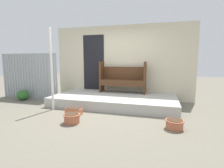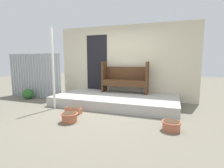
% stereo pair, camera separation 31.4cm
% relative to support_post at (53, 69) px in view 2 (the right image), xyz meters
% --- Properties ---
extents(ground_plane, '(24.00, 24.00, 0.00)m').
position_rel_support_post_xyz_m(ground_plane, '(1.42, 0.09, -1.13)').
color(ground_plane, '#706B5B').
extents(porch_slab, '(3.78, 1.82, 0.29)m').
position_rel_support_post_xyz_m(porch_slab, '(1.52, 1.01, -0.99)').
color(porch_slab, '#B2AFA8').
rests_on(porch_slab, ground_plane).
extents(house_wall, '(4.98, 0.08, 2.60)m').
position_rel_support_post_xyz_m(house_wall, '(1.48, 1.94, 0.17)').
color(house_wall, beige).
rests_on(house_wall, ground_plane).
extents(fence_corrugated, '(2.31, 0.05, 1.63)m').
position_rel_support_post_xyz_m(fence_corrugated, '(-1.67, 1.02, -0.32)').
color(fence_corrugated, '#9EA3A8').
rests_on(fence_corrugated, ground_plane).
extents(support_post, '(0.06, 0.06, 2.27)m').
position_rel_support_post_xyz_m(support_post, '(0.00, 0.00, 0.00)').
color(support_post, white).
rests_on(support_post, ground_plane).
extents(bench, '(1.56, 0.41, 1.06)m').
position_rel_support_post_xyz_m(bench, '(1.65, 1.63, -0.32)').
color(bench, '#4C2D19').
rests_on(bench, porch_slab).
extents(flower_pot_left, '(0.38, 0.38, 0.21)m').
position_rel_support_post_xyz_m(flower_pot_left, '(1.04, -0.83, -1.02)').
color(flower_pot_left, '#B26042').
rests_on(flower_pot_left, ground_plane).
extents(flower_pot_middle, '(0.38, 0.38, 0.19)m').
position_rel_support_post_xyz_m(flower_pot_middle, '(3.22, -0.55, -1.03)').
color(flower_pot_middle, '#B26042').
rests_on(flower_pot_middle, ground_plane).
extents(planter_box_rect, '(0.43, 0.17, 0.17)m').
position_rel_support_post_xyz_m(planter_box_rect, '(0.78, -0.26, -1.05)').
color(planter_box_rect, '#B76647').
rests_on(planter_box_rect, ground_plane).
extents(shrub_by_fence, '(0.41, 0.37, 0.36)m').
position_rel_support_post_xyz_m(shrub_by_fence, '(-1.71, 0.71, -0.96)').
color(shrub_by_fence, '#2D6628').
rests_on(shrub_by_fence, ground_plane).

